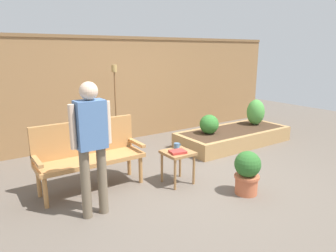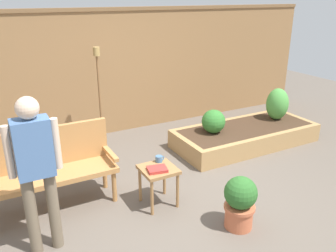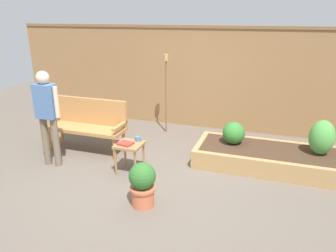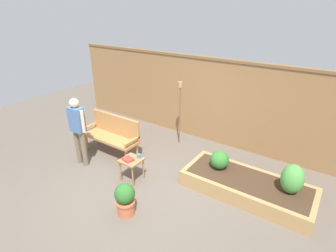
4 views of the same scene
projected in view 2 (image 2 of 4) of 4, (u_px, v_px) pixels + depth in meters
ground_plane at (187, 200)px, 4.26m from camera, size 14.00×14.00×0.00m
fence_back at (110, 72)px, 6.02m from camera, size 8.40×0.14×2.16m
garden_bench at (50, 163)px, 3.99m from camera, size 1.44×0.48×0.94m
side_table at (158, 174)px, 4.04m from camera, size 0.40×0.40×0.48m
cup_on_table at (159, 159)px, 4.15m from camera, size 0.12×0.08×0.08m
book_on_table at (157, 169)px, 3.95m from camera, size 0.25×0.22×0.03m
potted_boxwood at (240, 201)px, 3.66m from camera, size 0.35×0.35×0.59m
raised_planter_bed at (245, 136)px, 5.80m from camera, size 2.40×1.00×0.30m
shrub_near_bench at (213, 121)px, 5.46m from camera, size 0.37×0.37×0.37m
shrub_far_corner at (277, 104)px, 6.02m from camera, size 0.38×0.38×0.55m
tiki_torch at (98, 80)px, 5.33m from camera, size 0.10×0.10×1.63m
person_by_bench at (36, 164)px, 3.12m from camera, size 0.47×0.20×1.56m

